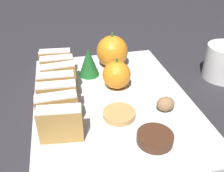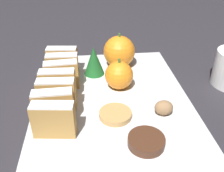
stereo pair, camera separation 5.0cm
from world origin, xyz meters
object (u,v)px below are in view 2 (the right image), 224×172
at_px(orange_near, 119,75).
at_px(chocolate_cookie, 146,141).
at_px(walnut, 164,108).
at_px(orange_far, 119,52).

height_order(orange_near, chocolate_cookie, orange_near).
height_order(walnut, chocolate_cookie, walnut).
xyz_separation_m(orange_far, chocolate_cookie, (0.01, -0.28, -0.03)).
xyz_separation_m(orange_far, walnut, (0.06, -0.21, -0.03)).
bearing_deg(walnut, orange_far, 105.96).
distance_m(orange_near, chocolate_cookie, 0.18).
bearing_deg(orange_near, chocolate_cookie, -82.96).
bearing_deg(orange_far, orange_near, -97.46).
distance_m(orange_near, walnut, 0.13).
bearing_deg(orange_near, orange_far, 82.54).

